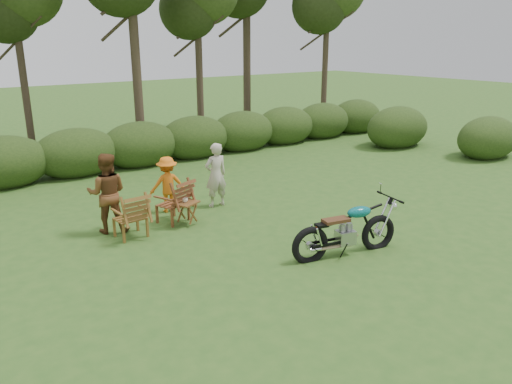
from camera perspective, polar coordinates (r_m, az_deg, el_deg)
ground at (r=9.38m, az=10.17°, el=-7.66°), size 80.00×80.00×0.00m
tree_line at (r=16.92m, az=-13.35°, el=16.44°), size 22.52×11.62×8.14m
motorcycle at (r=9.63m, az=10.05°, el=-6.98°), size 2.23×1.24×1.20m
lawn_chair_right at (r=11.25m, az=-9.41°, el=-3.35°), size 0.86×0.86×0.98m
lawn_chair_left at (r=10.59m, az=-14.04°, el=-4.96°), size 0.69×0.69×0.95m
side_table at (r=10.93m, az=-7.89°, el=-2.45°), size 0.63×0.59×0.52m
cup at (r=10.83m, az=-8.10°, el=-0.93°), size 0.12×0.12×0.09m
adult_a at (r=12.15m, az=-4.53°, el=-1.58°), size 0.58×0.39×1.55m
adult_b at (r=10.99m, az=-16.28°, el=-4.32°), size 1.02×0.95×1.68m
child at (r=11.93m, az=-9.91°, el=-2.17°), size 0.93×0.66×1.31m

